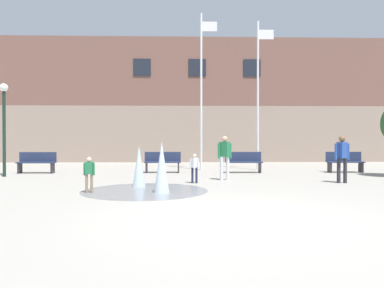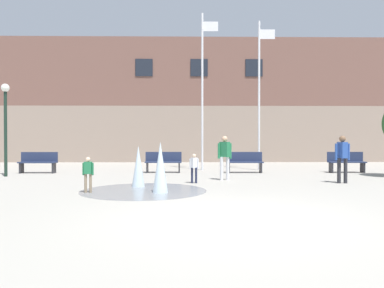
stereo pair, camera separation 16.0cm
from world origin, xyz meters
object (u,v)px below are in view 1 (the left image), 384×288
at_px(flagpole_left, 202,87).
at_px(flagpole_right, 259,91).
at_px(child_running, 89,172).
at_px(lamp_post_left_lane, 4,115).
at_px(park_bench_near_trashcan, 244,162).
at_px(child_in_fountain, 194,166).
at_px(adult_in_red, 342,155).
at_px(adult_near_bench, 225,154).
at_px(park_bench_far_right, 345,162).
at_px(park_bench_under_left_flagpole, 163,162).
at_px(park_bench_left_of_flagpoles, 37,162).

distance_m(flagpole_left, flagpole_right, 2.71).
relative_size(child_running, lamp_post_left_lane, 0.27).
relative_size(park_bench_near_trashcan, child_in_fountain, 1.62).
xyz_separation_m(adult_in_red, flagpole_left, (-4.43, 5.36, 3.03)).
relative_size(park_bench_near_trashcan, adult_near_bench, 1.01).
bearing_deg(park_bench_far_right, flagpole_right, 158.33).
bearing_deg(park_bench_far_right, adult_in_red, -114.94).
xyz_separation_m(park_bench_under_left_flagpole, lamp_post_left_lane, (-6.12, -1.62, 1.93)).
distance_m(park_bench_near_trashcan, flagpole_right, 3.72).
relative_size(child_in_fountain, flagpole_right, 0.14).
bearing_deg(child_in_fountain, park_bench_near_trashcan, -164.06).
bearing_deg(child_in_fountain, park_bench_left_of_flagpoles, -73.22).
distance_m(park_bench_near_trashcan, flagpole_left, 4.16).
bearing_deg(child_in_fountain, adult_in_red, 135.75).
bearing_deg(park_bench_left_of_flagpoles, park_bench_far_right, 0.02).
bearing_deg(flagpole_left, park_bench_left_of_flagpoles, -168.91).
bearing_deg(park_bench_near_trashcan, park_bench_under_left_flagpole, 178.10).
bearing_deg(park_bench_near_trashcan, park_bench_left_of_flagpoles, -179.98).
bearing_deg(park_bench_left_of_flagpoles, lamp_post_left_lane, -114.56).
distance_m(park_bench_under_left_flagpole, adult_near_bench, 3.93).
bearing_deg(flagpole_left, park_bench_far_right, -12.72).
bearing_deg(lamp_post_left_lane, park_bench_left_of_flagpoles, 65.44).
relative_size(park_bench_under_left_flagpole, park_bench_near_trashcan, 1.00).
distance_m(park_bench_far_right, adult_in_red, 4.37).
distance_m(adult_in_red, child_in_fountain, 4.98).
xyz_separation_m(park_bench_far_right, adult_near_bench, (-5.68, -2.97, 0.45)).
xyz_separation_m(adult_near_bench, lamp_post_left_lane, (-8.51, 1.47, 1.48)).
height_order(adult_near_bench, lamp_post_left_lane, lamp_post_left_lane).
bearing_deg(adult_in_red, adult_near_bench, 66.48).
bearing_deg(child_running, park_bench_under_left_flagpole, -103.92).
height_order(adult_in_red, child_running, adult_in_red).
xyz_separation_m(park_bench_left_of_flagpoles, adult_in_red, (11.67, -3.94, 0.45)).
xyz_separation_m(flagpole_right, lamp_post_left_lane, (-10.64, -2.92, -1.37)).
bearing_deg(park_bench_far_right, adult_near_bench, -152.39).
height_order(park_bench_near_trashcan, child_running, child_running).
relative_size(park_bench_left_of_flagpoles, lamp_post_left_lane, 0.44).
bearing_deg(park_bench_left_of_flagpoles, adult_in_red, -18.65).
bearing_deg(child_running, park_bench_far_right, -146.77).
relative_size(park_bench_under_left_flagpole, child_running, 1.62).
distance_m(adult_in_red, flagpole_right, 6.31).
distance_m(child_in_fountain, flagpole_right, 6.97).
distance_m(child_running, child_in_fountain, 3.68).
distance_m(park_bench_near_trashcan, child_in_fountain, 4.50).
xyz_separation_m(adult_in_red, flagpole_right, (-1.72, 5.36, 2.85)).
height_order(park_bench_left_of_flagpoles, flagpole_right, flagpole_right).
bearing_deg(adult_near_bench, adult_in_red, -153.42).
xyz_separation_m(park_bench_far_right, flagpole_left, (-6.27, 1.41, 3.49)).
xyz_separation_m(child_in_fountain, lamp_post_left_lane, (-7.40, 2.36, 1.83)).
bearing_deg(park_bench_left_of_flagpoles, child_in_fountain, -29.91).
relative_size(child_in_fountain, lamp_post_left_lane, 0.27).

